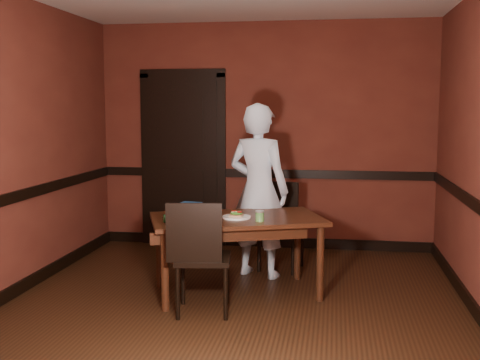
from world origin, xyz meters
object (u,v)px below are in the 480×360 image
(dining_table, at_px, (237,255))
(sandwich_plate, at_px, (236,216))
(person, at_px, (259,191))
(cheese_saucer, at_px, (193,214))
(chair_far, at_px, (281,227))
(chair_near, at_px, (203,256))
(sauce_jar, at_px, (260,216))
(food_tub, at_px, (191,207))

(dining_table, xyz_separation_m, sandwich_plate, (0.00, -0.05, 0.37))
(person, height_order, cheese_saucer, person)
(dining_table, bearing_deg, chair_far, 49.85)
(chair_near, relative_size, person, 0.55)
(dining_table, bearing_deg, cheese_saucer, 160.50)
(chair_far, xyz_separation_m, sauce_jar, (-0.09, -1.06, 0.31))
(cheese_saucer, bearing_deg, sauce_jar, -14.40)
(sauce_jar, relative_size, cheese_saucer, 0.59)
(cheese_saucer, xyz_separation_m, food_tub, (-0.08, 0.26, 0.02))
(dining_table, relative_size, cheese_saucer, 9.74)
(sandwich_plate, xyz_separation_m, food_tub, (-0.49, 0.30, 0.02))
(cheese_saucer, relative_size, food_tub, 0.74)
(chair_far, bearing_deg, person, -115.53)
(chair_far, height_order, food_tub, chair_far)
(dining_table, height_order, sauce_jar, sauce_jar)
(chair_near, xyz_separation_m, cheese_saucer, (-0.21, 0.53, 0.26))
(person, bearing_deg, chair_near, 94.25)
(food_tub, bearing_deg, chair_near, -57.95)
(person, bearing_deg, dining_table, 98.59)
(dining_table, distance_m, chair_near, 0.58)
(sandwich_plate, bearing_deg, person, 80.47)
(chair_near, bearing_deg, cheese_saucer, -76.37)
(chair_far, height_order, person, person)
(dining_table, height_order, chair_near, chair_near)
(person, distance_m, sauce_jar, 0.81)
(chair_near, bearing_deg, dining_table, -117.95)
(person, bearing_deg, chair_far, -107.99)
(sandwich_plate, relative_size, food_tub, 1.21)
(dining_table, height_order, food_tub, food_tub)
(chair_far, bearing_deg, cheese_saucer, -117.19)
(chair_near, bearing_deg, food_tub, -77.58)
(chair_far, distance_m, chair_near, 1.52)
(chair_far, relative_size, chair_near, 0.95)
(person, bearing_deg, cheese_saucer, 69.66)
(food_tub, bearing_deg, dining_table, -15.55)
(chair_far, bearing_deg, sauce_jar, -83.23)
(chair_near, relative_size, food_tub, 4.50)
(sandwich_plate, bearing_deg, cheese_saucer, 173.71)
(dining_table, xyz_separation_m, chair_near, (-0.19, -0.54, 0.12))
(chair_far, relative_size, sandwich_plate, 3.55)
(person, xyz_separation_m, sauce_jar, (0.11, -0.80, -0.11))
(sandwich_plate, distance_m, food_tub, 0.58)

